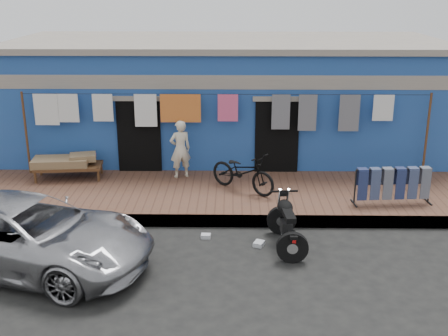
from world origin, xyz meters
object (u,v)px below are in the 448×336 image
(seated_person, at_px, (180,149))
(charpoy, at_px, (69,167))
(jeans_rack, at_px, (393,185))
(motorcycle, at_px, (287,223))
(bicycle, at_px, (243,168))
(car, at_px, (26,233))

(seated_person, distance_m, charpoy, 2.81)
(charpoy, height_order, jeans_rack, jeans_rack)
(motorcycle, distance_m, jeans_rack, 3.00)
(bicycle, height_order, motorcycle, bicycle)
(motorcycle, relative_size, jeans_rack, 0.90)
(seated_person, relative_size, charpoy, 0.81)
(car, xyz_separation_m, seated_person, (2.37, 4.24, 0.32))
(bicycle, height_order, charpoy, bicycle)
(car, distance_m, seated_person, 4.87)
(motorcycle, bearing_deg, charpoy, 142.87)
(car, xyz_separation_m, bicycle, (3.91, 3.30, 0.16))
(bicycle, relative_size, charpoy, 0.98)
(seated_person, bearing_deg, bicycle, 126.93)
(charpoy, bearing_deg, motorcycle, -32.46)
(charpoy, bearing_deg, bicycle, -10.67)
(seated_person, height_order, charpoy, seated_person)
(charpoy, distance_m, jeans_rack, 7.74)
(seated_person, distance_m, bicycle, 1.81)
(jeans_rack, bearing_deg, car, -160.42)
(charpoy, bearing_deg, seated_person, 2.78)
(car, distance_m, bicycle, 5.11)
(car, height_order, bicycle, bicycle)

